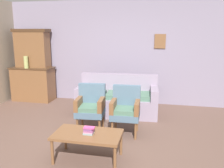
{
  "coord_description": "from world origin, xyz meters",
  "views": [
    {
      "loc": [
        0.97,
        -3.57,
        1.89
      ],
      "look_at": [
        0.0,
        0.99,
        0.85
      ],
      "focal_mm": 37.84,
      "sensor_mm": 36.0,
      "label": 1
    }
  ],
  "objects_px": {
    "vase_on_cabinet": "(26,62)",
    "coffee_table": "(88,136)",
    "book_stack_on_table": "(89,130)",
    "floral_couch": "(118,100)",
    "side_cabinet": "(33,84)",
    "armchair_by_doorway": "(126,108)",
    "armchair_near_cabinet": "(91,105)"
  },
  "relations": [
    {
      "from": "vase_on_cabinet",
      "to": "floral_couch",
      "type": "relative_size",
      "value": 0.17
    },
    {
      "from": "armchair_by_doorway",
      "to": "book_stack_on_table",
      "type": "distance_m",
      "value": 1.13
    },
    {
      "from": "vase_on_cabinet",
      "to": "floral_couch",
      "type": "distance_m",
      "value": 2.72
    },
    {
      "from": "coffee_table",
      "to": "book_stack_on_table",
      "type": "relative_size",
      "value": 6.09
    },
    {
      "from": "floral_couch",
      "to": "armchair_near_cabinet",
      "type": "bearing_deg",
      "value": -107.44
    },
    {
      "from": "armchair_near_cabinet",
      "to": "vase_on_cabinet",
      "type": "bearing_deg",
      "value": 146.44
    },
    {
      "from": "side_cabinet",
      "to": "coffee_table",
      "type": "bearing_deg",
      "value": -47.98
    },
    {
      "from": "coffee_table",
      "to": "armchair_near_cabinet",
      "type": "bearing_deg",
      "value": 104.63
    },
    {
      "from": "book_stack_on_table",
      "to": "vase_on_cabinet",
      "type": "bearing_deg",
      "value": 134.74
    },
    {
      "from": "side_cabinet",
      "to": "coffee_table",
      "type": "relative_size",
      "value": 1.16
    },
    {
      "from": "book_stack_on_table",
      "to": "floral_couch",
      "type": "bearing_deg",
      "value": 89.22
    },
    {
      "from": "floral_couch",
      "to": "armchair_by_doorway",
      "type": "xyz_separation_m",
      "value": [
        0.35,
        -1.06,
        0.17
      ]
    },
    {
      "from": "armchair_near_cabinet",
      "to": "book_stack_on_table",
      "type": "bearing_deg",
      "value": -74.41
    },
    {
      "from": "armchair_by_doorway",
      "to": "coffee_table",
      "type": "xyz_separation_m",
      "value": [
        -0.4,
        -1.05,
        -0.12
      ]
    },
    {
      "from": "vase_on_cabinet",
      "to": "book_stack_on_table",
      "type": "distance_m",
      "value": 3.67
    },
    {
      "from": "side_cabinet",
      "to": "vase_on_cabinet",
      "type": "height_order",
      "value": "vase_on_cabinet"
    },
    {
      "from": "side_cabinet",
      "to": "book_stack_on_table",
      "type": "bearing_deg",
      "value": -47.9
    },
    {
      "from": "floral_couch",
      "to": "coffee_table",
      "type": "distance_m",
      "value": 2.12
    },
    {
      "from": "vase_on_cabinet",
      "to": "coffee_table",
      "type": "relative_size",
      "value": 0.33
    },
    {
      "from": "coffee_table",
      "to": "floral_couch",
      "type": "bearing_deg",
      "value": 88.55
    },
    {
      "from": "coffee_table",
      "to": "book_stack_on_table",
      "type": "bearing_deg",
      "value": -37.66
    },
    {
      "from": "vase_on_cabinet",
      "to": "armchair_near_cabinet",
      "type": "distance_m",
      "value": 2.76
    },
    {
      "from": "armchair_near_cabinet",
      "to": "coffee_table",
      "type": "relative_size",
      "value": 0.9
    },
    {
      "from": "vase_on_cabinet",
      "to": "book_stack_on_table",
      "type": "relative_size",
      "value": 1.99
    },
    {
      "from": "armchair_by_doorway",
      "to": "book_stack_on_table",
      "type": "bearing_deg",
      "value": -109.47
    },
    {
      "from": "floral_couch",
      "to": "armchair_by_doorway",
      "type": "height_order",
      "value": "same"
    },
    {
      "from": "side_cabinet",
      "to": "armchair_by_doorway",
      "type": "distance_m",
      "value": 3.32
    },
    {
      "from": "floral_couch",
      "to": "vase_on_cabinet",
      "type": "bearing_deg",
      "value": 170.39
    },
    {
      "from": "vase_on_cabinet",
      "to": "coffee_table",
      "type": "distance_m",
      "value": 3.66
    },
    {
      "from": "armchair_by_doorway",
      "to": "floral_couch",
      "type": "bearing_deg",
      "value": 108.17
    },
    {
      "from": "side_cabinet",
      "to": "armchair_by_doorway",
      "type": "bearing_deg",
      "value": -30.41
    },
    {
      "from": "coffee_table",
      "to": "book_stack_on_table",
      "type": "height_order",
      "value": "book_stack_on_table"
    }
  ]
}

